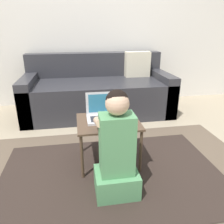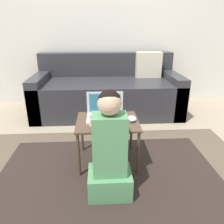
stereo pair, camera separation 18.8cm
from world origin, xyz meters
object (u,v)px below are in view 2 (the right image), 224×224
(laptop_desk, at_px, (108,126))
(computer_mouse, at_px, (132,119))
(laptop, at_px, (105,114))
(couch, at_px, (108,92))
(person_seated, at_px, (110,152))

(laptop_desk, distance_m, computer_mouse, 0.22)
(laptop_desk, xyz_separation_m, laptop, (-0.02, 0.05, 0.09))
(laptop_desk, xyz_separation_m, computer_mouse, (0.21, -0.01, 0.07))
(couch, xyz_separation_m, laptop, (-0.07, -1.26, 0.15))
(laptop, bearing_deg, laptop_desk, -72.19)
(couch, height_order, laptop_desk, couch)
(laptop, xyz_separation_m, computer_mouse, (0.22, -0.06, -0.02))
(person_seated, bearing_deg, computer_mouse, 61.86)
(computer_mouse, bearing_deg, couch, 96.47)
(laptop_desk, height_order, computer_mouse, computer_mouse)
(computer_mouse, distance_m, person_seated, 0.45)
(laptop, xyz_separation_m, person_seated, (0.01, -0.45, -0.09))
(laptop_desk, distance_m, person_seated, 0.40)
(couch, bearing_deg, person_seated, -92.00)
(laptop, bearing_deg, person_seated, -88.19)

